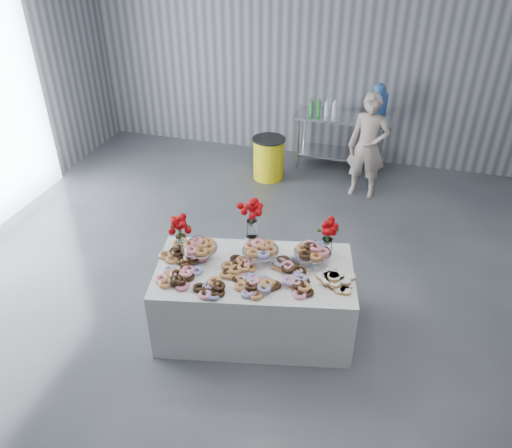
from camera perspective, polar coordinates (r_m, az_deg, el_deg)
The scene contains 16 objects.
ground at distance 5.20m, azimuth -0.25°, elevation -12.70°, with size 9.00×9.00×0.00m, color #35383D.
room_walls at distance 3.94m, azimuth -4.05°, elevation 16.96°, with size 8.04×9.04×4.02m.
display_table at distance 5.05m, azimuth -0.18°, elevation -8.58°, with size 1.90×1.00×0.75m, color white.
prep_table at distance 8.24m, azimuth 9.76°, elevation 10.31°, with size 1.50×0.60×0.90m.
donut_mounds at distance 4.74m, azimuth -0.35°, elevation -5.15°, with size 1.80×0.80×0.09m, color #BC7C45, non-canonical shape.
cake_stand_left at distance 4.90m, azimuth -6.49°, elevation -2.54°, with size 0.36×0.36×0.17m.
cake_stand_mid at distance 4.84m, azimuth 0.53°, elevation -2.85°, with size 0.36×0.36×0.17m.
cake_stand_right at distance 4.84m, azimuth 6.46°, elevation -3.07°, with size 0.36×0.36×0.17m.
danish_pile at distance 4.67m, azimuth 8.95°, elevation -6.16°, with size 0.48×0.48×0.11m, color silver, non-canonical shape.
bouquet_left at distance 4.94m, azimuth -8.69°, elevation -0.29°, with size 0.26×0.26×0.42m.
bouquet_right at distance 4.89m, azimuth 8.28°, elevation -0.62°, with size 0.26×0.26×0.42m.
bouquet_center at distance 4.88m, azimuth -0.48°, elevation 0.85°, with size 0.26×0.26×0.57m.
water_jug at distance 8.02m, azimuth 13.75°, elevation 13.30°, with size 0.28×0.28×0.55m.
drink_bottles at distance 8.03m, azimuth 7.63°, elevation 13.08°, with size 0.54×0.08×0.27m, color #268C33, non-canonical shape.
person at distance 7.40m, azimuth 12.65°, elevation 8.64°, with size 0.57×0.37×1.55m, color #CC8C93.
trash_barrel at distance 7.91m, azimuth 1.45°, elevation 7.54°, with size 0.52×0.52×0.67m.
Camera 1 is at (1.02, -3.50, 3.71)m, focal length 35.00 mm.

